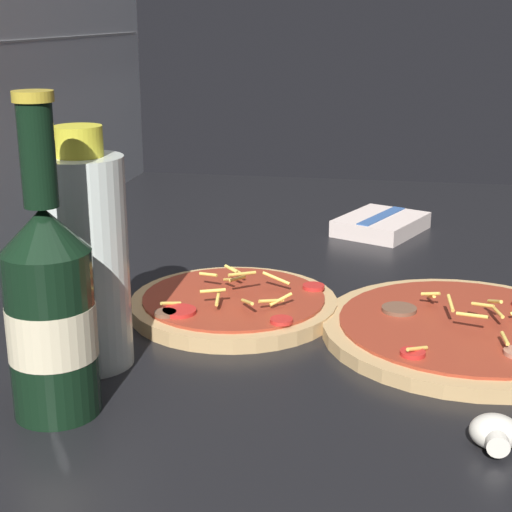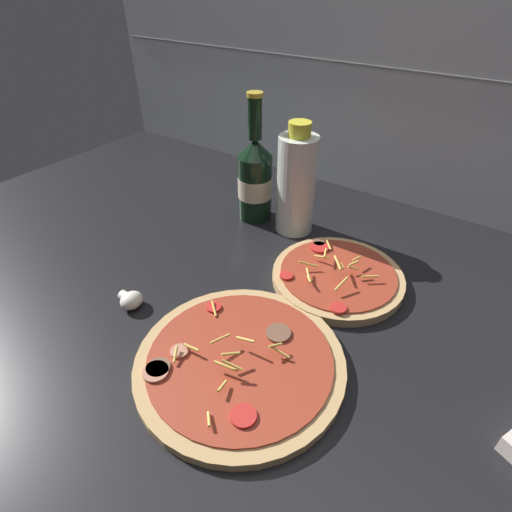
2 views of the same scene
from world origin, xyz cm
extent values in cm
cube|color=black|center=(0.00, 0.00, 1.25)|extent=(160.00, 90.00, 2.50)
cylinder|color=tan|center=(3.07, -13.11, 3.18)|extent=(28.40, 28.40, 1.37)
cylinder|color=#9E3823|center=(3.07, -13.11, 4.02)|extent=(24.99, 24.99, 0.30)
cylinder|color=red|center=(-5.90, -7.84, 4.37)|extent=(2.28, 2.28, 0.40)
cylinder|color=brown|center=(5.02, -6.62, 4.37)|extent=(3.60, 3.60, 0.40)
cylinder|color=#EFCC56|center=(2.79, -14.62, 6.19)|extent=(1.88, 2.14, 0.75)
cylinder|color=#EFCC56|center=(-0.39, -13.37, 6.09)|extent=(1.35, 2.96, 0.53)
cylinder|color=#EFCC56|center=(3.11, -16.09, 5.48)|extent=(3.38, 1.00, 0.50)
cylinder|color=#EFCC56|center=(-5.50, -8.22, 4.66)|extent=(2.46, 2.07, 0.97)
cylinder|color=#EFCC56|center=(6.52, -9.77, 5.71)|extent=(1.28, 2.03, 0.83)
cylinder|color=#EFCC56|center=(2.89, -11.55, 6.15)|extent=(2.84, 0.69, 0.94)
cylinder|color=#EFCC56|center=(-2.81, -16.12, 5.12)|extent=(2.45, 0.58, 0.45)
cylinder|color=#EFCC56|center=(4.06, -15.91, 6.17)|extent=(2.77, 1.21, 1.24)
cylinder|color=#EFCC56|center=(7.49, -9.92, 5.11)|extent=(2.67, 0.80, 1.21)
cylinder|color=tan|center=(5.88, 10.99, 3.29)|extent=(22.34, 22.34, 1.57)
cylinder|color=#9E3823|center=(5.88, 10.99, 4.22)|extent=(19.66, 19.66, 0.30)
cylinder|color=red|center=(9.85, 2.76, 4.57)|extent=(2.43, 2.43, 0.40)
cylinder|color=red|center=(-0.20, 15.43, 4.57)|extent=(3.47, 3.47, 0.40)
cylinder|color=red|center=(-0.69, 4.83, 4.57)|extent=(2.26, 2.26, 0.40)
cylinder|color=brown|center=(-0.79, 16.66, 4.57)|extent=(2.24, 2.24, 0.40)
cylinder|color=#EFCC56|center=(7.98, 12.09, 5.46)|extent=(1.77, 1.38, 0.90)
cylinder|color=#EFCC56|center=(1.29, 8.63, 5.54)|extent=(3.12, 1.90, 1.13)
cylinder|color=#EFCC56|center=(5.91, 10.05, 6.95)|extent=(2.56, 2.72, 0.66)
cylinder|color=#EFCC56|center=(2.59, 6.36, 5.33)|extent=(2.16, 2.51, 0.77)
cylinder|color=#EFCC56|center=(3.24, 5.48, 5.30)|extent=(1.94, 2.31, 1.14)
cylinder|color=#EFCC56|center=(11.17, 11.67, 5.41)|extent=(2.47, 2.04, 0.38)
cylinder|color=#EFCC56|center=(2.09, 11.89, 5.44)|extent=(2.68, 0.68, 0.86)
cylinder|color=#EFCC56|center=(2.48, 12.49, 6.09)|extent=(1.29, 2.63, 0.40)
cylinder|color=#EFCC56|center=(8.02, 11.69, 6.71)|extent=(1.36, 1.76, 0.69)
cylinder|color=#EFCC56|center=(1.20, 16.67, 4.89)|extent=(1.96, 1.90, 0.83)
cylinder|color=#EFCC56|center=(7.65, 14.18, 6.05)|extent=(1.01, 2.20, 0.48)
cylinder|color=#EFCC56|center=(6.51, 10.72, 6.15)|extent=(1.32, 1.83, 0.61)
cylinder|color=#EFCC56|center=(8.28, 6.71, 5.84)|extent=(1.00, 3.20, 1.26)
cylinder|color=black|center=(-18.26, 20.65, 9.31)|extent=(6.98, 6.98, 13.62)
cone|color=black|center=(-18.26, 20.65, 17.87)|extent=(6.98, 6.98, 3.51)
cylinder|color=black|center=(-18.26, 20.65, 23.52)|extent=(2.65, 2.65, 7.79)
cylinder|color=gold|center=(-18.26, 20.65, 27.81)|extent=(3.05, 3.05, 0.80)
cylinder|color=beige|center=(-18.26, 20.65, 9.58)|extent=(7.05, 7.05, 4.36)
cylinder|color=silver|center=(-8.99, 21.29, 12.15)|extent=(7.55, 7.55, 19.30)
cylinder|color=yellow|center=(-8.99, 21.29, 23.12)|extent=(4.15, 4.15, 2.63)
cylinder|color=white|center=(-19.44, -13.68, 3.82)|extent=(1.69, 1.69, 1.69)
ellipsoid|color=silver|center=(-17.94, -13.68, 3.82)|extent=(3.19, 3.76, 2.63)
cube|color=beige|center=(41.63, -3.96, 3.70)|extent=(16.27, 14.72, 2.40)
cube|color=#335693|center=(41.63, -3.96, 4.98)|extent=(12.24, 6.86, 0.16)
camera|label=1|loc=(-71.94, -5.18, 33.50)|focal=55.00mm
camera|label=2|loc=(24.96, -40.52, 46.69)|focal=28.00mm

